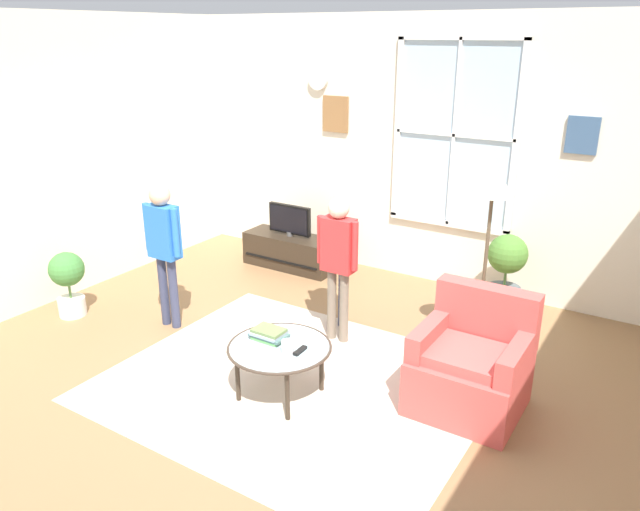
{
  "coord_description": "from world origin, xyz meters",
  "views": [
    {
      "loc": [
        2.5,
        -3.33,
        2.62
      ],
      "look_at": [
        0.08,
        0.5,
        0.95
      ],
      "focal_mm": 34.09,
      "sensor_mm": 36.0,
      "label": 1
    }
  ],
  "objects_px": {
    "potted_plant_by_window": "(506,268)",
    "floor_lamp": "(492,202)",
    "book_stack": "(269,334)",
    "remote_near_books": "(300,351)",
    "television": "(290,220)",
    "tv_stand": "(290,251)",
    "cup": "(287,347)",
    "coffee_table": "(280,349)",
    "potted_plant_corner": "(68,279)",
    "remote_near_cup": "(279,341)",
    "person_blue_shirt": "(164,240)",
    "person_red_shirt": "(338,253)",
    "person_pink_shirt": "(337,249)",
    "armchair": "(471,367)"
  },
  "relations": [
    {
      "from": "remote_near_books",
      "to": "armchair",
      "type": "bearing_deg",
      "value": 30.38
    },
    {
      "from": "tv_stand",
      "to": "remote_near_cup",
      "type": "distance_m",
      "value": 2.66
    },
    {
      "from": "television",
      "to": "book_stack",
      "type": "distance_m",
      "value": 2.61
    },
    {
      "from": "book_stack",
      "to": "floor_lamp",
      "type": "distance_m",
      "value": 1.99
    },
    {
      "from": "person_pink_shirt",
      "to": "book_stack",
      "type": "bearing_deg",
      "value": -84.17
    },
    {
      "from": "remote_near_books",
      "to": "floor_lamp",
      "type": "height_order",
      "value": "floor_lamp"
    },
    {
      "from": "person_red_shirt",
      "to": "person_pink_shirt",
      "type": "height_order",
      "value": "person_red_shirt"
    },
    {
      "from": "potted_plant_corner",
      "to": "coffee_table",
      "type": "bearing_deg",
      "value": -1.06
    },
    {
      "from": "television",
      "to": "remote_near_books",
      "type": "relative_size",
      "value": 3.93
    },
    {
      "from": "cup",
      "to": "person_red_shirt",
      "type": "relative_size",
      "value": 0.08
    },
    {
      "from": "cup",
      "to": "person_pink_shirt",
      "type": "bearing_deg",
      "value": 105.71
    },
    {
      "from": "book_stack",
      "to": "remote_near_books",
      "type": "relative_size",
      "value": 2.0
    },
    {
      "from": "television",
      "to": "coffee_table",
      "type": "relative_size",
      "value": 0.7
    },
    {
      "from": "book_stack",
      "to": "potted_plant_by_window",
      "type": "relative_size",
      "value": 0.35
    },
    {
      "from": "book_stack",
      "to": "potted_plant_corner",
      "type": "distance_m",
      "value": 2.42
    },
    {
      "from": "remote_near_books",
      "to": "person_pink_shirt",
      "type": "height_order",
      "value": "person_pink_shirt"
    },
    {
      "from": "armchair",
      "to": "book_stack",
      "type": "height_order",
      "value": "armchair"
    },
    {
      "from": "tv_stand",
      "to": "book_stack",
      "type": "xyz_separation_m",
      "value": [
        1.36,
        -2.22,
        0.27
      ]
    },
    {
      "from": "television",
      "to": "potted_plant_corner",
      "type": "bearing_deg",
      "value": -115.51
    },
    {
      "from": "remote_near_books",
      "to": "potted_plant_corner",
      "type": "distance_m",
      "value": 2.73
    },
    {
      "from": "tv_stand",
      "to": "cup",
      "type": "relative_size",
      "value": 10.65
    },
    {
      "from": "tv_stand",
      "to": "cup",
      "type": "bearing_deg",
      "value": -55.32
    },
    {
      "from": "cup",
      "to": "person_blue_shirt",
      "type": "distance_m",
      "value": 1.79
    },
    {
      "from": "potted_plant_by_window",
      "to": "floor_lamp",
      "type": "relative_size",
      "value": 0.48
    },
    {
      "from": "book_stack",
      "to": "cup",
      "type": "xyz_separation_m",
      "value": [
        0.25,
        -0.11,
        0.01
      ]
    },
    {
      "from": "remote_near_cup",
      "to": "person_red_shirt",
      "type": "height_order",
      "value": "person_red_shirt"
    },
    {
      "from": "television",
      "to": "floor_lamp",
      "type": "height_order",
      "value": "floor_lamp"
    },
    {
      "from": "tv_stand",
      "to": "cup",
      "type": "distance_m",
      "value": 2.84
    },
    {
      "from": "coffee_table",
      "to": "remote_near_cup",
      "type": "relative_size",
      "value": 5.63
    },
    {
      "from": "person_red_shirt",
      "to": "potted_plant_corner",
      "type": "height_order",
      "value": "person_red_shirt"
    },
    {
      "from": "tv_stand",
      "to": "floor_lamp",
      "type": "distance_m",
      "value": 3.0
    },
    {
      "from": "cup",
      "to": "coffee_table",
      "type": "bearing_deg",
      "value": 153.43
    },
    {
      "from": "television",
      "to": "remote_near_books",
      "type": "distance_m",
      "value": 2.81
    },
    {
      "from": "tv_stand",
      "to": "person_red_shirt",
      "type": "distance_m",
      "value": 1.99
    },
    {
      "from": "floor_lamp",
      "to": "person_red_shirt",
      "type": "bearing_deg",
      "value": -165.28
    },
    {
      "from": "cup",
      "to": "person_pink_shirt",
      "type": "xyz_separation_m",
      "value": [
        -0.37,
        1.32,
        0.29
      ]
    },
    {
      "from": "tv_stand",
      "to": "person_blue_shirt",
      "type": "bearing_deg",
      "value": -92.42
    },
    {
      "from": "book_stack",
      "to": "coffee_table",
      "type": "bearing_deg",
      "value": -20.52
    },
    {
      "from": "person_red_shirt",
      "to": "floor_lamp",
      "type": "bearing_deg",
      "value": 14.72
    },
    {
      "from": "cup",
      "to": "person_red_shirt",
      "type": "distance_m",
      "value": 1.14
    },
    {
      "from": "remote_near_cup",
      "to": "potted_plant_corner",
      "type": "height_order",
      "value": "potted_plant_corner"
    },
    {
      "from": "coffee_table",
      "to": "floor_lamp",
      "type": "xyz_separation_m",
      "value": [
        1.09,
        1.32,
        0.99
      ]
    },
    {
      "from": "person_red_shirt",
      "to": "person_blue_shirt",
      "type": "bearing_deg",
      "value": -157.9
    },
    {
      "from": "remote_near_cup",
      "to": "potted_plant_by_window",
      "type": "relative_size",
      "value": 0.18
    },
    {
      "from": "person_blue_shirt",
      "to": "potted_plant_corner",
      "type": "xyz_separation_m",
      "value": [
        -0.98,
        -0.36,
        -0.47
      ]
    },
    {
      "from": "tv_stand",
      "to": "floor_lamp",
      "type": "height_order",
      "value": "floor_lamp"
    },
    {
      "from": "cup",
      "to": "remote_near_cup",
      "type": "height_order",
      "value": "cup"
    },
    {
      "from": "tv_stand",
      "to": "remote_near_cup",
      "type": "xyz_separation_m",
      "value": [
        1.45,
        -2.22,
        0.24
      ]
    },
    {
      "from": "cup",
      "to": "floor_lamp",
      "type": "height_order",
      "value": "floor_lamp"
    },
    {
      "from": "coffee_table",
      "to": "potted_plant_by_window",
      "type": "distance_m",
      "value": 2.62
    }
  ]
}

